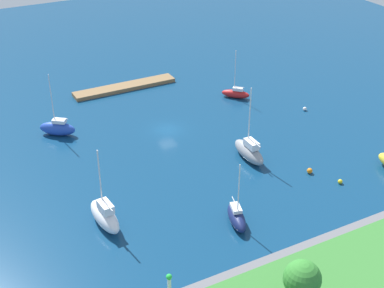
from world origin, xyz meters
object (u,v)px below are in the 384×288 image
(sailboat_blue_mid_basin, at_px, (58,128))
(sailboat_navy_lone_south, at_px, (237,217))
(mooring_buoy_orange, at_px, (310,171))
(mooring_buoy_white, at_px, (305,109))
(sailboat_red_lone_north, at_px, (236,93))
(harbor_beacon, at_px, (169,288))
(mooring_buoy_yellow, at_px, (340,182))
(sailboat_gray_far_north, at_px, (249,151))
(pier_dock, at_px, (125,87))
(park_tree_center, at_px, (302,279))
(sailboat_white_far_south, at_px, (105,216))

(sailboat_blue_mid_basin, bearing_deg, sailboat_navy_lone_south, 149.77)
(mooring_buoy_orange, distance_m, mooring_buoy_white, 19.18)
(sailboat_navy_lone_south, distance_m, sailboat_red_lone_north, 34.87)
(harbor_beacon, xyz_separation_m, mooring_buoy_white, (-38.55, -28.95, -3.14))
(sailboat_blue_mid_basin, distance_m, sailboat_red_lone_north, 30.62)
(harbor_beacon, distance_m, mooring_buoy_orange, 30.53)
(mooring_buoy_yellow, bearing_deg, mooring_buoy_orange, -63.25)
(sailboat_navy_lone_south, distance_m, mooring_buoy_white, 32.61)
(sailboat_blue_mid_basin, height_order, sailboat_gray_far_north, sailboat_gray_far_north)
(pier_dock, distance_m, park_tree_center, 57.01)
(mooring_buoy_yellow, xyz_separation_m, mooring_buoy_orange, (1.92, -3.81, 0.07))
(pier_dock, distance_m, sailboat_gray_far_north, 31.22)
(harbor_beacon, bearing_deg, sailboat_blue_mid_basin, -90.92)
(harbor_beacon, xyz_separation_m, sailboat_white_far_south, (0.66, -15.64, -2.06))
(sailboat_navy_lone_south, height_order, mooring_buoy_orange, sailboat_navy_lone_south)
(park_tree_center, xyz_separation_m, mooring_buoy_orange, (-16.65, -19.13, -4.17))
(sailboat_white_far_south, bearing_deg, harbor_beacon, 178.18)
(park_tree_center, height_order, sailboat_red_lone_north, sailboat_red_lone_north)
(mooring_buoy_yellow, bearing_deg, park_tree_center, 39.50)
(pier_dock, xyz_separation_m, sailboat_blue_mid_basin, (15.24, 11.26, 0.82))
(sailboat_white_far_south, bearing_deg, mooring_buoy_orange, -98.72)
(sailboat_blue_mid_basin, height_order, mooring_buoy_orange, sailboat_blue_mid_basin)
(harbor_beacon, relative_size, sailboat_blue_mid_basin, 0.39)
(pier_dock, height_order, mooring_buoy_white, pier_dock)
(pier_dock, distance_m, mooring_buoy_yellow, 43.37)
(pier_dock, height_order, sailboat_blue_mid_basin, sailboat_blue_mid_basin)
(park_tree_center, relative_size, sailboat_white_far_south, 0.50)
(park_tree_center, height_order, mooring_buoy_white, park_tree_center)
(harbor_beacon, bearing_deg, mooring_buoy_yellow, -161.69)
(mooring_buoy_white, bearing_deg, sailboat_red_lone_north, -52.57)
(harbor_beacon, xyz_separation_m, sailboat_navy_lone_south, (-12.87, -8.86, -2.51))
(sailboat_gray_far_north, bearing_deg, sailboat_red_lone_north, -24.96)
(sailboat_navy_lone_south, bearing_deg, mooring_buoy_orange, 124.32)
(harbor_beacon, relative_size, mooring_buoy_orange, 4.98)
(park_tree_center, distance_m, sailboat_white_far_south, 24.30)
(sailboat_red_lone_north, relative_size, sailboat_white_far_south, 0.86)
(pier_dock, relative_size, harbor_beacon, 4.95)
(harbor_beacon, distance_m, sailboat_blue_mid_basin, 39.75)
(mooring_buoy_yellow, distance_m, mooring_buoy_orange, 4.27)
(sailboat_white_far_south, xyz_separation_m, sailboat_gray_far_north, (-22.74, -4.71, -0.12))
(mooring_buoy_yellow, height_order, mooring_buoy_orange, mooring_buoy_orange)
(pier_dock, xyz_separation_m, harbor_beacon, (15.88, 50.94, 3.11))
(sailboat_white_far_south, xyz_separation_m, mooring_buoy_yellow, (-29.82, 6.00, -1.07))
(pier_dock, height_order, harbor_beacon, harbor_beacon)
(park_tree_center, relative_size, sailboat_blue_mid_basin, 0.51)
(sailboat_navy_lone_south, relative_size, mooring_buoy_orange, 10.98)
(pier_dock, distance_m, sailboat_red_lone_north, 19.76)
(pier_dock, height_order, mooring_buoy_yellow, pier_dock)
(park_tree_center, relative_size, sailboat_red_lone_north, 0.59)
(pier_dock, relative_size, sailboat_white_far_south, 1.87)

